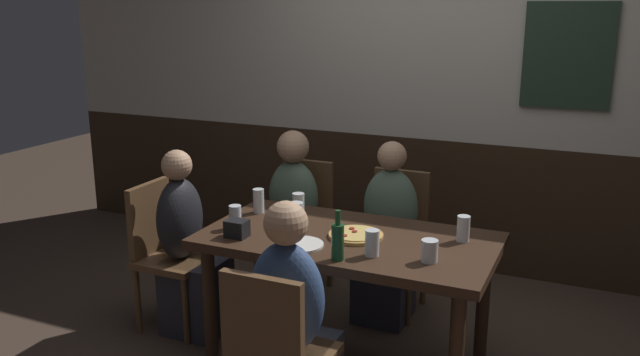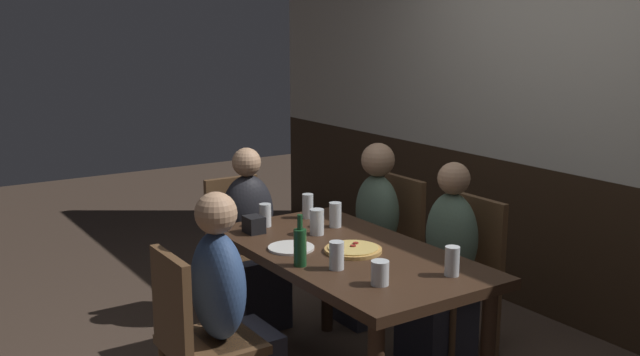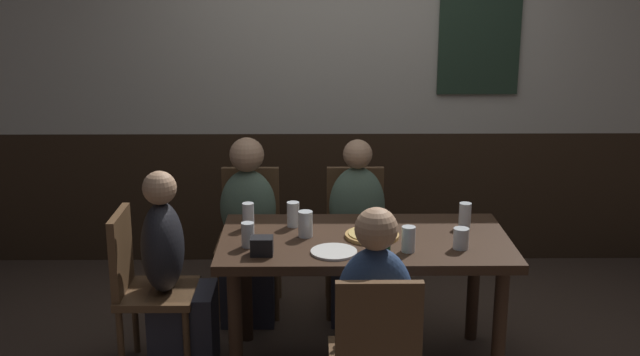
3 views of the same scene
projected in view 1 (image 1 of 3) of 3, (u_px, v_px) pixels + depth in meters
name	position (u px, v px, depth m)	size (l,w,h in m)	color
wall_back	(435.00, 90.00, 4.72)	(6.40, 0.13, 2.60)	#332316
dining_table	(348.00, 253.00, 3.43)	(1.51, 0.80, 0.74)	#382316
chair_mid_far	(395.00, 232.00, 4.19)	(0.40, 0.40, 0.88)	brown
chair_left_far	(301.00, 219.00, 4.45)	(0.40, 0.40, 0.88)	brown
chair_mid_near	(275.00, 353.00, 2.75)	(0.40, 0.40, 0.88)	brown
chair_head_west	(166.00, 247.00, 3.93)	(0.40, 0.40, 0.88)	brown
person_mid_far	(387.00, 246.00, 4.06)	(0.34, 0.37, 1.11)	#2D2D38
person_left_far	(291.00, 229.00, 4.32)	(0.34, 0.37, 1.12)	#2D2D38
person_mid_near	(292.00, 340.00, 2.90)	(0.34, 0.37, 1.12)	#2D2D38
person_head_west	(189.00, 257.00, 3.88)	(0.37, 0.34, 1.10)	#2D2D38
pizza	(356.00, 235.00, 3.40)	(0.28, 0.28, 0.03)	tan
tumbler_short	(429.00, 252.00, 3.07)	(0.08, 0.08, 0.11)	silver
pint_glass_stout	(372.00, 245.00, 3.13)	(0.07, 0.07, 0.13)	silver
tumbler_water	(235.00, 219.00, 3.52)	(0.07, 0.07, 0.13)	silver
beer_glass_tall	(296.00, 216.00, 3.53)	(0.08, 0.08, 0.14)	silver
highball_clear	(259.00, 202.00, 3.78)	(0.06, 0.06, 0.14)	silver
pint_glass_pale	(463.00, 230.00, 3.33)	(0.07, 0.07, 0.13)	silver
pint_glass_amber	(298.00, 207.00, 3.71)	(0.07, 0.07, 0.14)	silver
beer_bottle_green	(338.00, 241.00, 3.07)	(0.06, 0.06, 0.24)	#194723
plate_white_large	(300.00, 245.00, 3.28)	(0.23, 0.23, 0.01)	white
condiment_caddy	(237.00, 229.00, 3.39)	(0.11, 0.09, 0.09)	black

